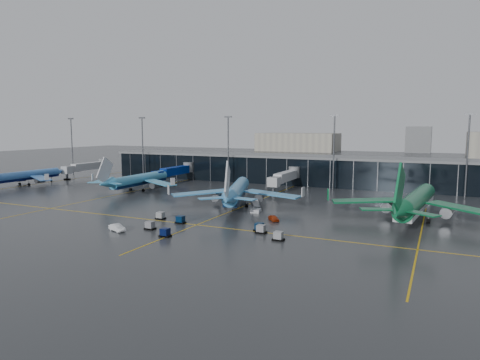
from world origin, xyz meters
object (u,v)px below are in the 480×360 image
at_px(service_van_white, 117,228).
at_px(service_van_red, 274,218).
at_px(airliner_klm_west, 28,170).
at_px(baggage_carts, 206,226).
at_px(airliner_klm_near, 237,182).
at_px(mobile_airstair, 256,209).
at_px(airliner_arkefly, 140,173).
at_px(airliner_aer_lingus, 417,190).

bearing_deg(service_van_white, service_van_red, -29.88).
bearing_deg(service_van_red, service_van_white, 178.89).
height_order(airliner_klm_west, baggage_carts, airliner_klm_west).
bearing_deg(airliner_klm_near, mobile_airstair, -56.58).
bearing_deg(service_van_red, mobile_airstair, 92.71).
bearing_deg(airliner_klm_west, service_van_red, -10.88).
xyz_separation_m(service_van_red, service_van_white, (-25.90, -22.83, 0.07)).
distance_m(mobile_airstair, service_van_red, 10.92).
height_order(airliner_klm_west, airliner_arkefly, airliner_arkefly).
height_order(airliner_arkefly, mobile_airstair, airliner_arkefly).
bearing_deg(service_van_white, airliner_klm_near, 3.92).
bearing_deg(airliner_aer_lingus, service_van_red, -147.01).
xyz_separation_m(airliner_klm_west, airliner_arkefly, (47.10, 6.17, 0.32)).
bearing_deg(airliner_aer_lingus, baggage_carts, -137.36).
distance_m(baggage_carts, mobile_airstair, 21.99).
height_order(airliner_arkefly, service_van_white, airliner_arkefly).
bearing_deg(mobile_airstair, airliner_arkefly, 149.85).
height_order(airliner_aer_lingus, service_van_red, airliner_aer_lingus).
bearing_deg(airliner_klm_west, airliner_arkefly, 7.03).
height_order(mobile_airstair, service_van_white, mobile_airstair).
xyz_separation_m(baggage_carts, mobile_airstair, (1.99, 21.90, 0.01)).
distance_m(airliner_klm_west, airliner_aer_lingus, 134.60).
bearing_deg(mobile_airstair, airliner_klm_near, 131.91).
height_order(airliner_arkefly, baggage_carts, airliner_arkefly).
bearing_deg(airliner_klm_near, airliner_aer_lingus, -17.91).
relative_size(airliner_arkefly, service_van_red, 9.95).
bearing_deg(mobile_airstair, service_van_white, -131.37).
bearing_deg(airliner_klm_near, service_van_red, -60.30).
bearing_deg(baggage_carts, service_van_white, -151.93).
xyz_separation_m(airliner_arkefly, service_van_red, (58.16, -25.57, -5.23)).
bearing_deg(baggage_carts, mobile_airstair, 84.81).
relative_size(airliner_klm_west, airliner_klm_near, 0.86).
bearing_deg(airliner_aer_lingus, airliner_arkefly, 178.90).
bearing_deg(airliner_klm_near, airliner_klm_west, 157.50).
bearing_deg(service_van_red, baggage_carts, -166.93).
bearing_deg(service_van_red, airliner_klm_west, 127.06).
bearing_deg(airliner_klm_near, airliner_arkefly, 145.65).
bearing_deg(airliner_klm_near, baggage_carts, -96.39).
height_order(airliner_klm_near, baggage_carts, airliner_klm_near).
relative_size(airliner_aer_lingus, mobile_airstair, 12.80).
distance_m(airliner_klm_near, baggage_carts, 29.60).
relative_size(airliner_klm_west, mobile_airstair, 10.19).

